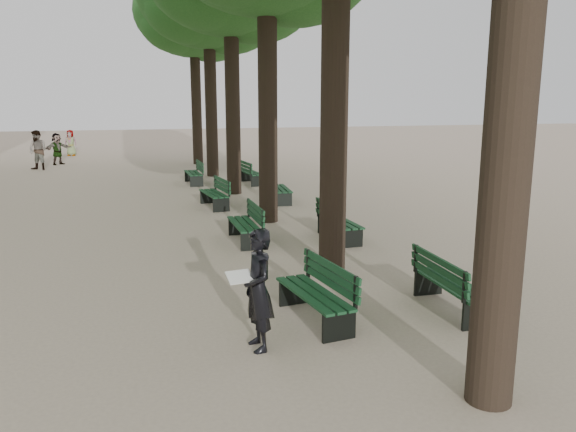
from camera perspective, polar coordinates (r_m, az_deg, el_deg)
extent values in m
plane|color=#BAA68D|center=(8.05, 1.98, -12.88)|extent=(120.00, 120.00, 0.00)
cylinder|color=#33261C|center=(6.26, 22.04, 14.54)|extent=(0.52, 0.52, 7.50)
cylinder|color=#33261C|center=(10.66, 4.78, 13.83)|extent=(0.52, 0.52, 7.50)
cylinder|color=#33261C|center=(15.43, -2.09, 13.20)|extent=(0.52, 0.52, 7.50)
cylinder|color=#33261C|center=(20.31, -5.68, 12.80)|extent=(0.52, 0.52, 7.50)
cylinder|color=#33261C|center=(25.24, -7.86, 12.53)|extent=(0.52, 0.52, 7.50)
cylinder|color=#33261C|center=(30.19, -9.33, 12.34)|extent=(0.52, 0.52, 7.50)
ellipsoid|color=#1D541D|center=(30.50, -9.59, 19.78)|extent=(6.00, 6.00, 4.50)
cube|color=black|center=(8.74, 2.60, -9.26)|extent=(0.74, 1.85, 0.45)
cube|color=black|center=(8.66, 2.61, -7.87)|extent=(0.76, 1.85, 0.04)
cube|color=black|center=(8.69, 4.30, -5.93)|extent=(0.26, 1.79, 0.40)
cube|color=black|center=(13.45, -4.47, -1.74)|extent=(0.54, 1.80, 0.45)
cube|color=black|center=(13.40, -4.49, -0.81)|extent=(0.56, 1.80, 0.04)
cube|color=black|center=(13.40, -3.33, 0.39)|extent=(0.06, 1.80, 0.40)
cube|color=black|center=(17.91, -7.55, 1.58)|extent=(0.71, 1.85, 0.45)
cube|color=black|center=(17.87, -7.57, 2.29)|extent=(0.73, 1.85, 0.04)
cube|color=black|center=(17.90, -6.73, 3.20)|extent=(0.24, 1.79, 0.40)
cube|color=black|center=(23.07, -9.60, 3.78)|extent=(0.56, 1.81, 0.45)
cube|color=black|center=(23.04, -9.62, 4.34)|extent=(0.58, 1.81, 0.04)
cube|color=black|center=(23.05, -8.96, 5.04)|extent=(0.08, 1.80, 0.40)
cube|color=black|center=(9.53, 16.36, -7.93)|extent=(0.60, 1.82, 0.45)
cube|color=black|center=(9.45, 16.44, -6.65)|extent=(0.62, 1.82, 0.04)
cube|color=black|center=(9.24, 15.02, -5.24)|extent=(0.12, 1.80, 0.40)
cube|color=black|center=(13.74, 5.30, -1.47)|extent=(0.55, 1.81, 0.45)
cube|color=black|center=(13.69, 5.31, -0.56)|extent=(0.57, 1.81, 0.04)
cube|color=black|center=(13.53, 4.24, 0.48)|extent=(0.07, 1.80, 0.40)
cube|color=black|center=(18.74, -0.76, 2.13)|extent=(0.70, 1.84, 0.45)
cube|color=black|center=(18.71, -0.77, 2.81)|extent=(0.72, 1.85, 0.04)
cube|color=black|center=(18.62, -1.62, 3.60)|extent=(0.22, 1.79, 0.40)
cube|color=black|center=(22.83, -3.66, 3.84)|extent=(0.65, 1.83, 0.45)
cube|color=black|center=(22.80, -3.67, 4.40)|extent=(0.67, 1.83, 0.04)
cube|color=black|center=(22.69, -4.36, 5.04)|extent=(0.17, 1.80, 0.40)
imported|color=black|center=(7.63, -3.04, -7.50)|extent=(0.40, 0.70, 1.68)
cube|color=white|center=(7.51, -4.93, -6.17)|extent=(0.37, 0.29, 0.12)
imported|color=#262628|center=(31.94, -22.39, 6.32)|extent=(1.38, 1.24, 1.65)
imported|color=#262628|center=(29.82, -24.06, 6.12)|extent=(0.99, 0.82, 1.92)
imported|color=#262628|center=(36.79, -21.21, 6.95)|extent=(0.82, 0.51, 1.56)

